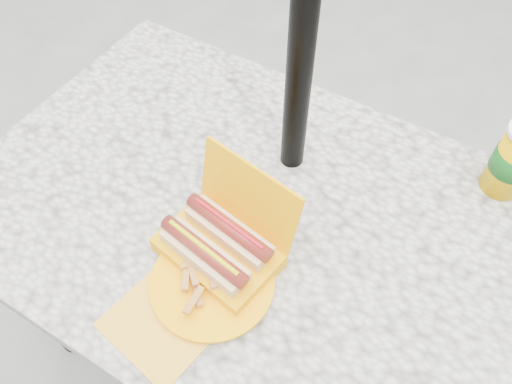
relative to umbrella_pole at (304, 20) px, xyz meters
The scene contains 5 objects.
ground 1.11m from the umbrella_pole, 90.00° to the right, with size 60.00×60.00×0.00m, color slate.
picnic_table 0.49m from the umbrella_pole, 90.00° to the right, with size 1.20×0.80×0.75m.
umbrella_pole is the anchor object (origin of this frame).
hotdog_box 0.42m from the umbrella_pole, 90.02° to the right, with size 0.24×0.21×0.18m.
fries_plate 0.48m from the umbrella_pole, 87.24° to the right, with size 0.25×0.31×0.05m.
Camera 1 is at (0.30, -0.49, 1.58)m, focal length 35.00 mm.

